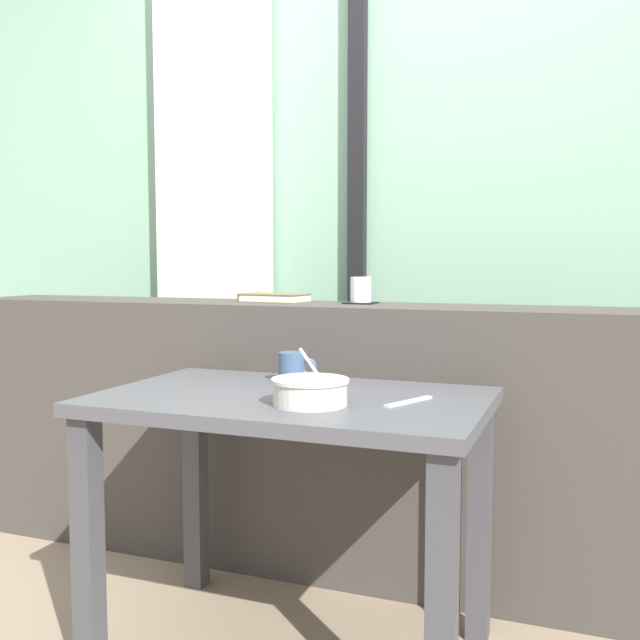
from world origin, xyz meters
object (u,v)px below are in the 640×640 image
Objects in this scene: closed_book at (275,298)px; breakfast_table at (292,442)px; soup_bowl at (310,392)px; coaster_square at (361,303)px; fork_utensil at (409,401)px; ceramic_mug at (293,367)px; juice_glass at (361,291)px.

breakfast_table is at bearing -61.74° from closed_book.
soup_bowl is at bearing -59.51° from closed_book.
breakfast_table is 9.89× the size of coaster_square.
breakfast_table is at bearing -154.69° from fork_utensil.
closed_book is at bearing 120.49° from soup_bowl.
coaster_square is 0.88× the size of ceramic_mug.
coaster_square reaches higher than ceramic_mug.
closed_book is 0.84m from soup_bowl.
soup_bowl is (0.10, -0.71, -0.21)m from juice_glass.
ceramic_mug is (-0.17, 0.28, 0.01)m from soup_bowl.
juice_glass is at bearing 141.84° from fork_utensil.
coaster_square reaches higher than breakfast_table.
soup_bowl is at bearing -128.58° from fork_utensil.
coaster_square is at bearing 141.84° from fork_utensil.
fork_utensil is at bearing -62.35° from juice_glass.
soup_bowl is (0.09, -0.10, 0.16)m from breakfast_table.
juice_glass reaches higher than fork_utensil.
breakfast_table is 0.71m from juice_glass.
breakfast_table is 11.60× the size of juice_glass.
ceramic_mug is at bearing 120.44° from soup_bowl.
closed_book reaches higher than soup_bowl.
breakfast_table is 5.82× the size of fork_utensil.
ceramic_mug is (-0.38, 0.17, 0.04)m from fork_utensil.
breakfast_table is 4.19× the size of closed_book.
juice_glass reaches higher than closed_book.
soup_bowl is 1.65× the size of ceramic_mug.
juice_glass is (0.00, 0.00, 0.04)m from coaster_square.
ceramic_mug is at bearing -59.47° from closed_book.
juice_glass reaches higher than soup_bowl.
closed_book is (-0.32, -0.00, -0.03)m from juice_glass.
juice_glass is at bearing 0.00° from coaster_square.
soup_bowl reaches higher than breakfast_table.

